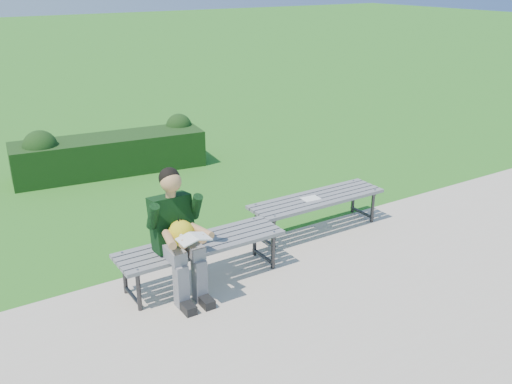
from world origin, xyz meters
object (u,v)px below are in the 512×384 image
hedge (108,152)px  bench_right (317,201)px  seated_boy (178,231)px  paper_sheet (311,199)px  bench_left (201,247)px

hedge → bench_right: hedge is taller
seated_boy → paper_sheet: (2.00, 0.44, -0.24)m
bench_left → seated_boy: bearing=-161.9°
bench_right → paper_sheet: 0.12m
bench_right → paper_sheet: (-0.10, 0.00, 0.06)m
bench_right → seated_boy: 2.17m
bench_right → seated_boy: seated_boy is taller
bench_right → hedge: bearing=111.7°
hedge → paper_sheet: 3.89m
bench_left → bench_right: same height
bench_left → seated_boy: 0.43m
hedge → seated_boy: (-0.65, -4.09, 0.37)m
paper_sheet → hedge: bearing=110.3°
hedge → bench_right: 3.93m
bench_right → bench_left: bearing=-169.1°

